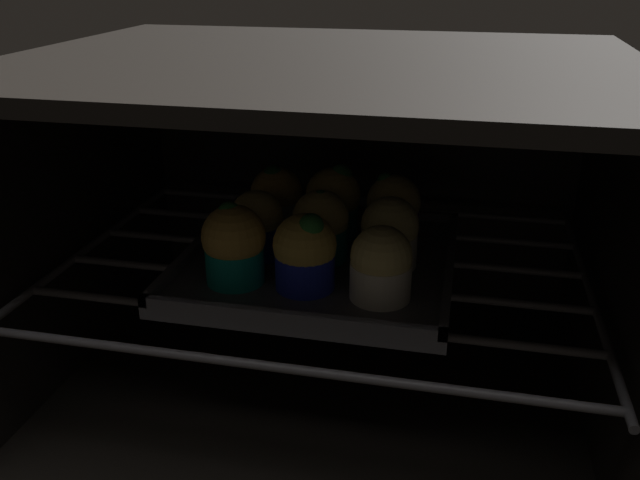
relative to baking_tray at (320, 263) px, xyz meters
The scene contains 12 objects.
oven_cavity 5.99cm from the baking_tray, 90.00° to the left, with size 59.00×47.00×37.00cm.
oven_rack 1.69cm from the baking_tray, 90.00° to the left, with size 54.80×42.00×0.80cm.
baking_tray is the anchor object (origin of this frame).
muffin_row0_col0 10.53cm from the baking_tray, 135.43° to the right, with size 6.11×6.11×8.03cm.
muffin_row0_col1 7.71cm from the baking_tray, 90.18° to the right, with size 5.98×5.98×7.80cm.
muffin_row0_col2 10.75cm from the baking_tray, 44.36° to the right, with size 5.64×5.64×6.98cm.
muffin_row1_col0 7.63cm from the baking_tray, behind, with size 5.64×5.64×7.01cm.
muffin_row1_col1 4.02cm from the baking_tray, 37.37° to the left, with size 5.82×5.82×7.37cm.
muffin_row1_col2 8.10cm from the baking_tray, ahead, with size 5.81×5.81×7.23cm.
muffin_row2_col0 10.59cm from the baking_tray, 132.67° to the left, with size 5.83×5.83×7.48cm.
muffin_row2_col1 7.90cm from the baking_tray, 91.36° to the left, with size 6.07×6.07×8.15cm.
muffin_row2_col2 10.24cm from the baking_tray, 44.90° to the left, with size 5.87×5.87×7.56cm.
Camera 1 is at (13.54, -40.48, 44.47)cm, focal length 37.45 mm.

